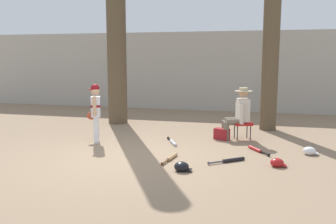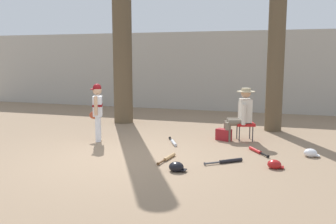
{
  "view_description": "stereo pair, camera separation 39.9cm",
  "coord_description": "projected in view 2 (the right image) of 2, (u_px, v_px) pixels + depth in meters",
  "views": [
    {
      "loc": [
        2.45,
        -6.22,
        1.89
      ],
      "look_at": [
        0.58,
        1.11,
        0.75
      ],
      "focal_mm": 39.04,
      "sensor_mm": 36.0,
      "label": 1
    },
    {
      "loc": [
        2.83,
        -6.11,
        1.89
      ],
      "look_at": [
        0.58,
        1.11,
        0.75
      ],
      "focal_mm": 39.04,
      "sensor_mm": 36.0,
      "label": 2
    }
  ],
  "objects": [
    {
      "name": "bat_wood_tan",
      "position": [
        168.0,
        158.0,
        6.81
      ],
      "size": [
        0.15,
        0.72,
        0.07
      ],
      "color": "tan",
      "rests_on": "ground"
    },
    {
      "name": "handbag_beside_stool",
      "position": [
        224.0,
        135.0,
        8.36
      ],
      "size": [
        0.38,
        0.3,
        0.26
      ],
      "primitive_type": "cube",
      "rotation": [
        0.0,
        0.0,
        -0.4
      ],
      "color": "maroon",
      "rests_on": "ground"
    },
    {
      "name": "young_ballplayer",
      "position": [
        97.0,
        108.0,
        8.22
      ],
      "size": [
        0.47,
        0.55,
        1.31
      ],
      "color": "white",
      "rests_on": "ground"
    },
    {
      "name": "tree_behind_spectator",
      "position": [
        277.0,
        27.0,
        9.09
      ],
      "size": [
        0.64,
        0.64,
        5.93
      ],
      "color": "brown",
      "rests_on": "ground"
    },
    {
      "name": "bat_aluminum_silver",
      "position": [
        173.0,
        142.0,
        8.03
      ],
      "size": [
        0.39,
        0.68,
        0.07
      ],
      "color": "#B7BCC6",
      "rests_on": "ground"
    },
    {
      "name": "bat_red_barrel",
      "position": [
        257.0,
        151.0,
        7.3
      ],
      "size": [
        0.44,
        0.63,
        0.07
      ],
      "color": "red",
      "rests_on": "ground"
    },
    {
      "name": "batting_helmet_white",
      "position": [
        311.0,
        153.0,
        6.99
      ],
      "size": [
        0.29,
        0.22,
        0.17
      ],
      "color": "silver",
      "rests_on": "ground"
    },
    {
      "name": "seated_spectator",
      "position": [
        241.0,
        113.0,
        8.29
      ],
      "size": [
        0.68,
        0.53,
        1.2
      ],
      "color": "#6B6051",
      "rests_on": "ground"
    },
    {
      "name": "tree_near_player",
      "position": [
        122.0,
        28.0,
        10.27
      ],
      "size": [
        0.78,
        0.78,
        6.16
      ],
      "color": "brown",
      "rests_on": "ground"
    },
    {
      "name": "concrete_back_wall",
      "position": [
        200.0,
        71.0,
        13.1
      ],
      "size": [
        18.0,
        0.36,
        2.77
      ],
      "primitive_type": "cube",
      "color": "#ADA89E",
      "rests_on": "ground"
    },
    {
      "name": "batting_helmet_black",
      "position": [
        176.0,
        167.0,
        6.09
      ],
      "size": [
        0.3,
        0.23,
        0.17
      ],
      "color": "black",
      "rests_on": "ground"
    },
    {
      "name": "bat_black_composite",
      "position": [
        228.0,
        161.0,
        6.58
      ],
      "size": [
        0.63,
        0.53,
        0.07
      ],
      "color": "black",
      "rests_on": "ground"
    },
    {
      "name": "folding_stool",
      "position": [
        245.0,
        125.0,
        8.33
      ],
      "size": [
        0.5,
        0.5,
        0.41
      ],
      "color": "red",
      "rests_on": "ground"
    },
    {
      "name": "batting_helmet_red",
      "position": [
        274.0,
        164.0,
        6.26
      ],
      "size": [
        0.28,
        0.21,
        0.16
      ],
      "color": "#A81919",
      "rests_on": "ground"
    },
    {
      "name": "ground_plane",
      "position": [
        121.0,
        158.0,
        6.88
      ],
      "size": [
        60.0,
        60.0,
        0.0
      ],
      "primitive_type": "plane",
      "color": "#897056"
    }
  ]
}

